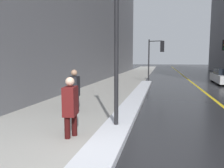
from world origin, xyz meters
name	(u,v)px	position (x,y,z in m)	size (l,w,h in m)	color
ground_plane	(88,157)	(0.00, 0.00, 0.00)	(160.00, 160.00, 0.00)	#232326
sidewalk_slab	(122,81)	(-2.00, 15.00, 0.01)	(4.00, 80.00, 0.01)	#9E9B93
road_centre_stripe	(193,83)	(4.00, 15.00, 0.00)	(0.16, 80.00, 0.00)	gold
snow_bank_curb	(136,98)	(0.24, 6.57, 0.08)	(0.79, 15.90, 0.16)	silver
lamp_post	(116,33)	(0.21, 1.84, 2.69)	(0.28, 0.28, 4.43)	black
traffic_light_near	(157,51)	(1.03, 14.78, 2.62)	(1.31, 0.33, 3.63)	black
pedestrian_nearside	(70,104)	(-0.79, 1.00, 0.86)	(0.36, 0.54, 1.55)	#340C0C
pedestrian_in_glasses	(74,89)	(-1.73, 3.52, 0.89)	(0.37, 0.56, 1.61)	black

